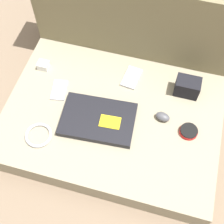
# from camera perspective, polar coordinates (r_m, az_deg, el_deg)

# --- Properties ---
(ground_plane) EXTENTS (8.00, 8.00, 0.00)m
(ground_plane) POSITION_cam_1_polar(r_m,az_deg,el_deg) (1.50, 0.00, -2.61)
(ground_plane) COLOR #7A6651
(couch_seat) EXTENTS (0.97, 0.70, 0.12)m
(couch_seat) POSITION_cam_1_polar(r_m,az_deg,el_deg) (1.45, 0.00, -1.55)
(couch_seat) COLOR gray
(couch_seat) RESTS_ON ground_plane
(couch_backrest) EXTENTS (0.97, 0.20, 0.52)m
(couch_backrest) POSITION_cam_1_polar(r_m,az_deg,el_deg) (1.56, 4.57, 16.20)
(couch_backrest) COLOR #756B4C
(couch_backrest) RESTS_ON ground_plane
(laptop) EXTENTS (0.34, 0.24, 0.03)m
(laptop) POSITION_cam_1_polar(r_m,az_deg,el_deg) (1.37, -2.56, -1.37)
(laptop) COLOR black
(laptop) RESTS_ON couch_seat
(computer_mouse) EXTENTS (0.07, 0.05, 0.03)m
(computer_mouse) POSITION_cam_1_polar(r_m,az_deg,el_deg) (1.39, 9.25, -0.86)
(computer_mouse) COLOR #4C4C51
(computer_mouse) RESTS_ON couch_seat
(speaker_puck) EXTENTS (0.08, 0.08, 0.02)m
(speaker_puck) POSITION_cam_1_polar(r_m,az_deg,el_deg) (1.39, 13.82, -3.61)
(speaker_puck) COLOR red
(speaker_puck) RESTS_ON couch_seat
(phone_silver) EXTENTS (0.09, 0.13, 0.01)m
(phone_silver) POSITION_cam_1_polar(r_m,az_deg,el_deg) (1.51, 3.58, 6.30)
(phone_silver) COLOR #B7B7BC
(phone_silver) RESTS_ON couch_seat
(phone_black) EXTENTS (0.08, 0.12, 0.01)m
(phone_black) POSITION_cam_1_polar(r_m,az_deg,el_deg) (1.49, -9.62, 3.98)
(phone_black) COLOR #B7B7BC
(phone_black) RESTS_ON couch_seat
(camera_pouch) EXTENTS (0.11, 0.08, 0.09)m
(camera_pouch) POSITION_cam_1_polar(r_m,az_deg,el_deg) (1.47, 13.61, 4.51)
(camera_pouch) COLOR black
(camera_pouch) RESTS_ON couch_seat
(charger_brick) EXTENTS (0.05, 0.05, 0.04)m
(charger_brick) POSITION_cam_1_polar(r_m,az_deg,el_deg) (1.58, -12.45, 8.34)
(charger_brick) COLOR silver
(charger_brick) RESTS_ON couch_seat
(cable_coil) EXTENTS (0.12, 0.12, 0.01)m
(cable_coil) POSITION_cam_1_polar(r_m,az_deg,el_deg) (1.38, -13.28, -4.12)
(cable_coil) COLOR #B2B2B7
(cable_coil) RESTS_ON couch_seat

